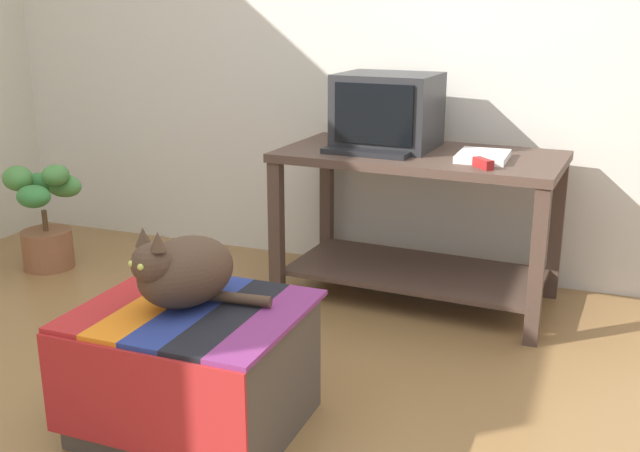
% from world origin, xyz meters
% --- Properties ---
extents(back_wall, '(8.00, 0.10, 2.60)m').
position_xyz_m(back_wall, '(0.00, 2.05, 1.30)').
color(back_wall, silver).
rests_on(back_wall, ground_plane).
extents(desk, '(1.31, 0.73, 0.72)m').
position_xyz_m(desk, '(0.24, 1.60, 0.49)').
color(desk, '#4C382D').
rests_on(desk, ground_plane).
extents(tv_monitor, '(0.47, 0.41, 0.35)m').
position_xyz_m(tv_monitor, '(0.06, 1.67, 0.89)').
color(tv_monitor, '#28282B').
rests_on(tv_monitor, desk).
extents(keyboard, '(0.41, 0.17, 0.02)m').
position_xyz_m(keyboard, '(0.03, 1.46, 0.73)').
color(keyboard, black).
rests_on(keyboard, desk).
extents(book, '(0.22, 0.27, 0.03)m').
position_xyz_m(book, '(0.53, 1.54, 0.73)').
color(book, white).
rests_on(book, desk).
extents(ottoman_with_blanket, '(0.70, 0.63, 0.43)m').
position_xyz_m(ottoman_with_blanket, '(-0.15, 0.21, 0.22)').
color(ottoman_with_blanket, '#4C4238').
rests_on(ottoman_with_blanket, ground_plane).
extents(cat, '(0.44, 0.41, 0.28)m').
position_xyz_m(cat, '(-0.18, 0.22, 0.55)').
color(cat, '#473323').
rests_on(cat, ottoman_with_blanket).
extents(potted_plant, '(0.34, 0.37, 0.57)m').
position_xyz_m(potted_plant, '(-1.72, 1.30, 0.29)').
color(potted_plant, brown).
rests_on(potted_plant, ground_plane).
extents(stapler, '(0.10, 0.11, 0.04)m').
position_xyz_m(stapler, '(0.57, 1.36, 0.74)').
color(stapler, '#A31E1E').
rests_on(stapler, desk).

